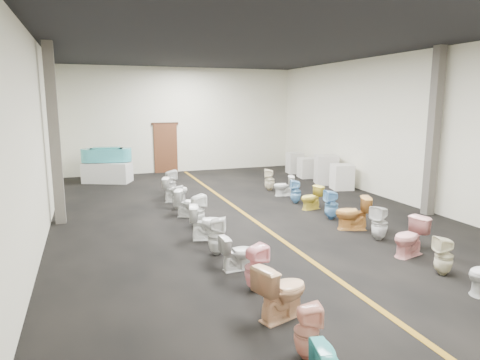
% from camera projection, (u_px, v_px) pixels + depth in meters
% --- Properties ---
extents(floor, '(16.00, 16.00, 0.00)m').
position_uv_depth(floor, '(247.00, 216.00, 11.64)').
color(floor, black).
rests_on(floor, ground).
extents(ceiling, '(16.00, 16.00, 0.00)m').
position_uv_depth(ceiling, '(248.00, 44.00, 10.82)').
color(ceiling, black).
rests_on(ceiling, ground).
extents(wall_back, '(10.00, 0.00, 10.00)m').
position_uv_depth(wall_back, '(183.00, 120.00, 18.64)').
color(wall_back, beige).
rests_on(wall_back, ground).
extents(wall_left, '(0.00, 16.00, 16.00)m').
position_uv_depth(wall_left, '(39.00, 139.00, 9.58)').
color(wall_left, beige).
rests_on(wall_left, ground).
extents(wall_right, '(0.00, 16.00, 16.00)m').
position_uv_depth(wall_right, '(403.00, 129.00, 12.89)').
color(wall_right, beige).
rests_on(wall_right, ground).
extents(aisle_stripe, '(0.12, 15.60, 0.01)m').
position_uv_depth(aisle_stripe, '(247.00, 216.00, 11.64)').
color(aisle_stripe, '#885E13').
rests_on(aisle_stripe, floor).
extents(back_door, '(1.00, 0.10, 2.10)m').
position_uv_depth(back_door, '(166.00, 148.00, 18.54)').
color(back_door, '#562D19').
rests_on(back_door, floor).
extents(door_frame, '(1.15, 0.08, 0.10)m').
position_uv_depth(door_frame, '(165.00, 124.00, 18.35)').
color(door_frame, '#331C11').
rests_on(door_frame, back_door).
extents(column_left, '(0.25, 0.25, 4.50)m').
position_uv_depth(column_left, '(54.00, 135.00, 10.58)').
color(column_left, '#59544C').
rests_on(column_left, floor).
extents(column_right, '(0.25, 0.25, 4.50)m').
position_uv_depth(column_right, '(434.00, 133.00, 11.42)').
color(column_right, '#59544C').
rests_on(column_right, floor).
extents(display_table, '(1.94, 1.50, 0.77)m').
position_uv_depth(display_table, '(107.00, 172.00, 16.38)').
color(display_table, silver).
rests_on(display_table, floor).
extents(bathtub, '(1.85, 0.84, 0.55)m').
position_uv_depth(bathtub, '(106.00, 155.00, 16.25)').
color(bathtub, teal).
rests_on(bathtub, display_table).
extents(appliance_crate_a, '(0.82, 0.82, 0.88)m').
position_uv_depth(appliance_crate_a, '(342.00, 177.00, 15.07)').
color(appliance_crate_a, white).
rests_on(appliance_crate_a, floor).
extents(appliance_crate_b, '(1.00, 1.00, 1.08)m').
position_uv_depth(appliance_crate_b, '(326.00, 170.00, 16.05)').
color(appliance_crate_b, beige).
rests_on(appliance_crate_b, floor).
extents(appliance_crate_c, '(0.81, 0.81, 0.80)m').
position_uv_depth(appliance_crate_c, '(308.00, 168.00, 17.38)').
color(appliance_crate_c, silver).
rests_on(appliance_crate_c, floor).
extents(appliance_crate_d, '(0.70, 0.70, 0.90)m').
position_uv_depth(appliance_crate_d, '(295.00, 163.00, 18.45)').
color(appliance_crate_d, beige).
rests_on(appliance_crate_d, floor).
extents(toilet_left_1, '(0.38, 0.37, 0.70)m').
position_uv_depth(toilet_left_1, '(307.00, 331.00, 5.16)').
color(toilet_left_1, '#F0A690').
rests_on(toilet_left_1, floor).
extents(toilet_left_2, '(0.92, 0.69, 0.83)m').
position_uv_depth(toilet_left_2, '(282.00, 291.00, 6.11)').
color(toilet_left_2, '#E6AF82').
rests_on(toilet_left_2, floor).
extents(toilet_left_3, '(0.43, 0.43, 0.78)m').
position_uv_depth(toilet_left_3, '(255.00, 268.00, 7.01)').
color(toilet_left_3, '#FAA5AD').
rests_on(toilet_left_3, floor).
extents(toilet_left_4, '(0.67, 0.41, 0.66)m').
position_uv_depth(toilet_left_4, '(237.00, 252.00, 7.89)').
color(toilet_left_4, silver).
rests_on(toilet_left_4, floor).
extents(toilet_left_5, '(0.46, 0.46, 0.78)m').
position_uv_depth(toilet_left_5, '(217.00, 236.00, 8.65)').
color(toilet_left_5, silver).
rests_on(toilet_left_5, floor).
extents(toilet_left_6, '(0.86, 0.62, 0.79)m').
position_uv_depth(toilet_left_6, '(207.00, 222.00, 9.62)').
color(toilet_left_6, white).
rests_on(toilet_left_6, floor).
extents(toilet_left_7, '(0.45, 0.44, 0.81)m').
position_uv_depth(toilet_left_7, '(197.00, 211.00, 10.59)').
color(toilet_left_7, white).
rests_on(toilet_left_7, floor).
extents(toilet_left_8, '(0.83, 0.68, 0.74)m').
position_uv_depth(toilet_left_8, '(189.00, 203.00, 11.52)').
color(toilet_left_8, white).
rests_on(toilet_left_8, floor).
extents(toilet_left_9, '(0.40, 0.39, 0.70)m').
position_uv_depth(toilet_left_9, '(178.00, 197.00, 12.30)').
color(toilet_left_9, silver).
rests_on(toilet_left_9, floor).
extents(toilet_left_10, '(0.85, 0.65, 0.77)m').
position_uv_depth(toilet_left_10, '(175.00, 190.00, 13.20)').
color(toilet_left_10, white).
rests_on(toilet_left_10, floor).
extents(toilet_left_11, '(0.43, 0.43, 0.84)m').
position_uv_depth(toilet_left_11, '(171.00, 183.00, 14.12)').
color(toilet_left_11, silver).
rests_on(toilet_left_11, floor).
extents(toilet_right_2, '(0.39, 0.39, 0.71)m').
position_uv_depth(toilet_right_2, '(444.00, 256.00, 7.64)').
color(toilet_right_2, beige).
rests_on(toilet_right_2, floor).
extents(toilet_right_3, '(0.85, 0.62, 0.79)m').
position_uv_depth(toilet_right_3, '(410.00, 237.00, 8.58)').
color(toilet_right_3, '#F4A5A2').
rests_on(toilet_right_3, floor).
extents(toilet_right_4, '(0.46, 0.46, 0.79)m').
position_uv_depth(toilet_right_4, '(380.00, 223.00, 9.56)').
color(toilet_right_4, silver).
rests_on(toilet_right_4, floor).
extents(toilet_right_5, '(0.92, 0.72, 0.82)m').
position_uv_depth(toilet_right_5, '(353.00, 213.00, 10.34)').
color(toilet_right_5, '#D28D3F').
rests_on(toilet_right_5, floor).
extents(toilet_right_6, '(0.41, 0.40, 0.78)m').
position_uv_depth(toilet_right_6, '(331.00, 205.00, 11.25)').
color(toilet_right_6, '#6EADDF').
rests_on(toilet_right_6, floor).
extents(toilet_right_7, '(0.72, 0.49, 0.67)m').
position_uv_depth(toilet_right_7, '(311.00, 198.00, 12.30)').
color(toilet_right_7, '#F1D84B').
rests_on(toilet_right_7, floor).
extents(toilet_right_8, '(0.43, 0.42, 0.73)m').
position_uv_depth(toilet_right_8, '(296.00, 192.00, 13.02)').
color(toilet_right_8, '#75B2E3').
rests_on(toilet_right_8, floor).
extents(toilet_right_9, '(0.73, 0.53, 0.67)m').
position_uv_depth(toilet_right_9, '(284.00, 186.00, 14.04)').
color(toilet_right_9, white).
rests_on(toilet_right_9, floor).
extents(toilet_right_10, '(0.46, 0.46, 0.77)m').
position_uv_depth(toilet_right_10, '(270.00, 180.00, 14.85)').
color(toilet_right_10, '#F5E8C5').
rests_on(toilet_right_10, floor).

